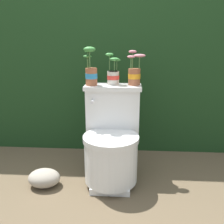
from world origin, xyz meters
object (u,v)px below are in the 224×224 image
object	(u,v)px
potted_plant_midleft	(113,74)
potted_plant_middle	(135,73)
potted_plant_left	(91,71)
garden_stone	(44,178)
toilet	(112,141)

from	to	relation	value
potted_plant_midleft	potted_plant_middle	bearing A→B (deg)	-3.82
potted_plant_left	potted_plant_midleft	distance (m)	0.16
potted_plant_left	potted_plant_midleft	world-z (taller)	potted_plant_left
potted_plant_midleft	potted_plant_middle	size ratio (longest dim) A/B	0.92
garden_stone	potted_plant_middle	bearing A→B (deg)	23.75
potted_plant_middle	toilet	bearing A→B (deg)	-135.37
potted_plant_midleft	garden_stone	world-z (taller)	potted_plant_midleft
potted_plant_left	potted_plant_midleft	size ratio (longest dim) A/B	1.20
potted_plant_midleft	potted_plant_middle	world-z (taller)	potted_plant_middle
potted_plant_left	potted_plant_middle	world-z (taller)	potted_plant_left
toilet	potted_plant_midleft	distance (m)	0.48
potted_plant_left	potted_plant_midleft	xyz separation A→B (m)	(0.16, 0.04, -0.02)
toilet	garden_stone	world-z (taller)	toilet
potted_plant_midleft	potted_plant_middle	distance (m)	0.15
potted_plant_middle	garden_stone	distance (m)	0.98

